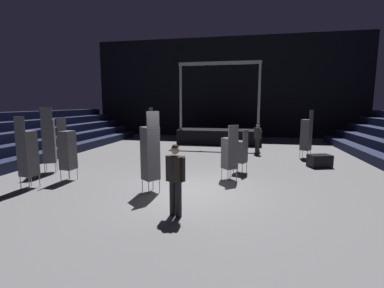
# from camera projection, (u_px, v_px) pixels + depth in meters

# --- Properties ---
(ground_plane) EXTENTS (22.00, 30.00, 0.10)m
(ground_plane) POSITION_uv_depth(u_px,v_px,m) (187.00, 192.00, 8.62)
(ground_plane) COLOR slate
(arena_end_wall) EXTENTS (22.00, 0.30, 8.00)m
(arena_end_wall) POSITION_uv_depth(u_px,v_px,m) (225.00, 88.00, 22.60)
(arena_end_wall) COLOR black
(arena_end_wall) RESTS_ON ground_plane
(stage_riser) EXTENTS (5.50, 3.46, 5.30)m
(stage_riser) POSITION_uv_depth(u_px,v_px,m) (220.00, 134.00, 19.32)
(stage_riser) COLOR black
(stage_riser) RESTS_ON ground_plane
(man_with_tie) EXTENTS (0.56, 0.37, 1.76)m
(man_with_tie) POSITION_uv_depth(u_px,v_px,m) (175.00, 176.00, 6.53)
(man_with_tie) COLOR black
(man_with_tie) RESTS_ON ground_plane
(chair_stack_front_left) EXTENTS (0.49, 0.49, 2.22)m
(chair_stack_front_left) POSITION_uv_depth(u_px,v_px,m) (67.00, 149.00, 9.65)
(chair_stack_front_left) COLOR #B2B5BA
(chair_stack_front_left) RESTS_ON ground_plane
(chair_stack_front_right) EXTENTS (0.60, 0.60, 2.39)m
(chair_stack_front_right) POSITION_uv_depth(u_px,v_px,m) (306.00, 134.00, 13.60)
(chair_stack_front_right) COLOR #B2B5BA
(chair_stack_front_right) RESTS_ON ground_plane
(chair_stack_mid_left) EXTENTS (0.60, 0.60, 2.56)m
(chair_stack_mid_left) POSITION_uv_depth(u_px,v_px,m) (49.00, 140.00, 10.73)
(chair_stack_mid_left) COLOR #B2B5BA
(chair_stack_mid_left) RESTS_ON ground_plane
(chair_stack_mid_right) EXTENTS (0.58, 0.58, 1.71)m
(chair_stack_mid_right) POSITION_uv_depth(u_px,v_px,m) (241.00, 151.00, 10.79)
(chair_stack_mid_right) COLOR #B2B5BA
(chair_stack_mid_right) RESTS_ON ground_plane
(chair_stack_mid_centre) EXTENTS (0.51, 0.51, 2.48)m
(chair_stack_mid_centre) POSITION_uv_depth(u_px,v_px,m) (154.00, 128.00, 16.56)
(chair_stack_mid_centre) COLOR #B2B5BA
(chair_stack_mid_centre) RESTS_ON ground_plane
(chair_stack_rear_left) EXTENTS (0.50, 0.50, 2.31)m
(chair_stack_rear_left) POSITION_uv_depth(u_px,v_px,m) (27.00, 153.00, 8.75)
(chair_stack_rear_left) COLOR #B2B5BA
(chair_stack_rear_left) RESTS_ON ground_plane
(chair_stack_rear_right) EXTENTS (0.62, 0.62, 2.48)m
(chair_stack_rear_right) POSITION_uv_depth(u_px,v_px,m) (150.00, 152.00, 8.31)
(chair_stack_rear_right) COLOR #B2B5BA
(chair_stack_rear_right) RESTS_ON ground_plane
(chair_stack_rear_centre) EXTENTS (0.62, 0.62, 1.96)m
(chair_stack_rear_centre) POSITION_uv_depth(u_px,v_px,m) (230.00, 152.00, 9.76)
(chair_stack_rear_centre) COLOR #B2B5BA
(chair_stack_rear_centre) RESTS_ON ground_plane
(crew_worker_near_stage) EXTENTS (0.37, 0.56, 1.68)m
(crew_worker_near_stage) POSITION_uv_depth(u_px,v_px,m) (258.00, 136.00, 14.81)
(crew_worker_near_stage) COLOR black
(crew_worker_near_stage) RESTS_ON ground_plane
(equipment_road_case) EXTENTS (1.05, 0.86, 0.53)m
(equipment_road_case) POSITION_uv_depth(u_px,v_px,m) (320.00, 161.00, 11.83)
(equipment_road_case) COLOR black
(equipment_road_case) RESTS_ON ground_plane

